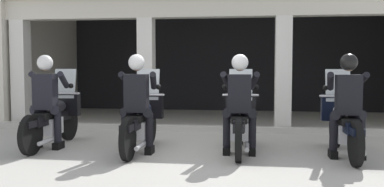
{
  "coord_description": "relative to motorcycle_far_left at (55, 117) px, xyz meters",
  "views": [
    {
      "loc": [
        0.95,
        -6.92,
        1.39
      ],
      "look_at": [
        0.0,
        0.06,
        0.94
      ],
      "focal_mm": 39.2,
      "sensor_mm": 36.0,
      "label": 1
    }
  ],
  "objects": [
    {
      "name": "police_officer_far_right",
      "position": [
        4.85,
        -0.37,
        0.44
      ],
      "size": [
        0.63,
        0.61,
        1.58
      ],
      "rotation": [
        0.0,
        0.0,
        0.08
      ],
      "color": "black",
      "rests_on": "ground"
    },
    {
      "name": "motorcycle_center_right",
      "position": [
        3.24,
        -0.04,
        0.0
      ],
      "size": [
        0.62,
        2.04,
        1.35
      ],
      "rotation": [
        0.0,
        0.0,
        -0.03
      ],
      "color": "black",
      "rests_on": "ground"
    },
    {
      "name": "police_officer_center_left",
      "position": [
        1.62,
        -0.46,
        0.44
      ],
      "size": [
        0.63,
        0.61,
        1.58
      ],
      "rotation": [
        0.0,
        0.0,
        0.08
      ],
      "color": "black",
      "rests_on": "ground"
    },
    {
      "name": "motorcycle_far_left",
      "position": [
        0.0,
        0.0,
        0.0
      ],
      "size": [
        0.62,
        2.04,
        1.35
      ],
      "rotation": [
        0.0,
        0.0,
        0.0
      ],
      "color": "black",
      "rests_on": "ground"
    },
    {
      "name": "motorcycle_center_left",
      "position": [
        1.62,
        -0.17,
        0.0
      ],
      "size": [
        0.62,
        2.04,
        1.35
      ],
      "rotation": [
        0.0,
        0.0,
        0.08
      ],
      "color": "black",
      "rests_on": "ground"
    },
    {
      "name": "police_officer_far_left",
      "position": [
        -0.0,
        -0.28,
        0.44
      ],
      "size": [
        0.63,
        0.61,
        1.58
      ],
      "rotation": [
        0.0,
        0.0,
        0.0
      ],
      "color": "black",
      "rests_on": "ground"
    },
    {
      "name": "station_building",
      "position": [
        2.58,
        4.74,
        1.48
      ],
      "size": [
        10.3,
        4.55,
        3.08
      ],
      "color": "black",
      "rests_on": "ground"
    },
    {
      "name": "motorcycle_far_right",
      "position": [
        4.86,
        -0.09,
        0.0
      ],
      "size": [
        0.62,
        2.04,
        1.35
      ],
      "rotation": [
        0.0,
        0.0,
        0.08
      ],
      "color": "black",
      "rests_on": "ground"
    },
    {
      "name": "ground_plane",
      "position": [
        2.43,
        3.01,
        -0.5
      ],
      "size": [
        80.0,
        80.0,
        0.0
      ],
      "primitive_type": "plane",
      "color": "#A8A59E"
    },
    {
      "name": "kerb_strip",
      "position": [
        2.58,
        1.95,
        -0.44
      ],
      "size": [
        9.8,
        0.24,
        0.12
      ],
      "primitive_type": "cube",
      "color": "#B7B5AD",
      "rests_on": "ground"
    },
    {
      "name": "police_officer_center_right",
      "position": [
        3.24,
        -0.32,
        0.44
      ],
      "size": [
        0.63,
        0.61,
        1.58
      ],
      "rotation": [
        0.0,
        0.0,
        -0.03
      ],
      "color": "black",
      "rests_on": "ground"
    }
  ]
}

